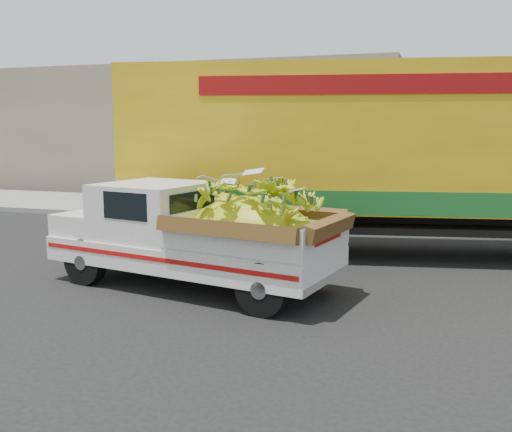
% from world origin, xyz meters
% --- Properties ---
extents(ground, '(100.00, 100.00, 0.00)m').
position_xyz_m(ground, '(0.00, 0.00, 0.00)').
color(ground, black).
rests_on(ground, ground).
extents(curb, '(60.00, 0.25, 0.15)m').
position_xyz_m(curb, '(0.00, 5.40, 0.07)').
color(curb, gray).
rests_on(curb, ground).
extents(sidewalk, '(60.00, 4.00, 0.14)m').
position_xyz_m(sidewalk, '(0.00, 7.50, 0.07)').
color(sidewalk, gray).
rests_on(sidewalk, ground).
extents(building_left, '(18.00, 6.00, 5.00)m').
position_xyz_m(building_left, '(-8.00, 13.40, 2.50)').
color(building_left, gray).
rests_on(building_left, ground).
extents(pickup_truck, '(5.02, 2.62, 1.67)m').
position_xyz_m(pickup_truck, '(-0.95, -0.75, 0.90)').
color(pickup_truck, black).
rests_on(pickup_truck, ground).
extents(semi_trailer, '(12.08, 4.68, 3.80)m').
position_xyz_m(semi_trailer, '(2.07, 2.96, 2.12)').
color(semi_trailer, black).
rests_on(semi_trailer, ground).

